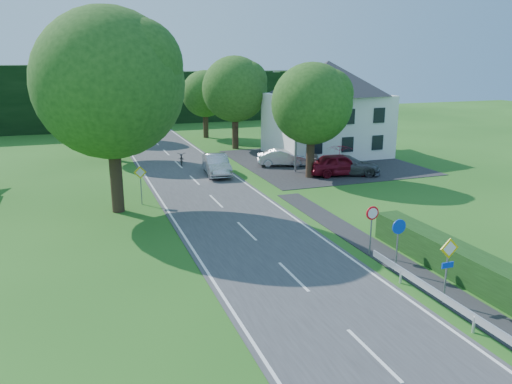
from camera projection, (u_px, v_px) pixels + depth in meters
name	position (u px, v px, depth m)	size (l,w,h in m)	color
road	(235.00, 220.00, 27.99)	(7.00, 80.00, 0.04)	#393A3C
parking_pad	(321.00, 162.00, 43.74)	(14.00, 16.00, 0.04)	#232326
line_edge_left	(178.00, 226.00, 26.92)	(0.12, 80.00, 0.01)	white
line_edge_right	(288.00, 214.00, 29.05)	(0.12, 80.00, 0.01)	white
line_centre	(235.00, 220.00, 27.99)	(0.12, 80.00, 0.01)	white
tree_main	(111.00, 113.00, 28.15)	(9.40, 9.40, 11.64)	#1E4615
tree_left_far	(111.00, 112.00, 43.40)	(7.00, 7.00, 8.58)	#1E4615
tree_right_far	(235.00, 103.00, 49.10)	(7.40, 7.40, 9.09)	#1E4615
tree_left_back	(107.00, 103.00, 54.53)	(6.60, 6.60, 8.07)	#1E4615
tree_right_back	(205.00, 104.00, 56.23)	(6.20, 6.20, 7.56)	#1E4615
tree_right_mid	(311.00, 121.00, 36.94)	(7.00, 7.00, 8.58)	#1E4615
treeline_right	(191.00, 96.00, 71.49)	(30.00, 5.00, 7.00)	black
house_white	(327.00, 108.00, 45.98)	(10.60, 8.40, 8.60)	white
streetlight	(295.00, 116.00, 38.57)	(2.03, 0.18, 8.00)	gray
sign_priority_right	(448.00, 259.00, 18.03)	(0.78, 0.09, 2.59)	gray
sign_roundabout	(398.00, 235.00, 20.79)	(0.64, 0.08, 2.37)	gray
sign_speed_limit	(372.00, 219.00, 22.57)	(0.64, 0.11, 2.37)	gray
sign_priority_left	(140.00, 178.00, 30.60)	(0.78, 0.09, 2.44)	gray
moving_car	(217.00, 165.00, 38.64)	(1.67, 4.80, 1.58)	#A8A8AD
motorcycle	(182.00, 158.00, 42.57)	(0.71, 2.03, 1.07)	black
parked_car_red	(340.00, 164.00, 38.48)	(1.99, 4.94, 1.68)	maroon
parked_car_silver_a	(282.00, 158.00, 41.90)	(1.44, 4.12, 1.36)	silver
parked_car_grey	(346.00, 165.00, 38.71)	(2.10, 5.17, 1.50)	#4E4E53
parasol	(340.00, 157.00, 40.26)	(2.23, 2.28, 2.05)	red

